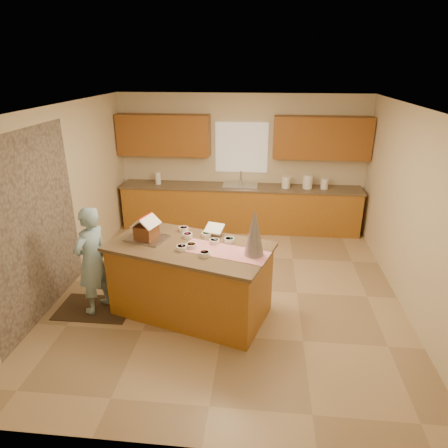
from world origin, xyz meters
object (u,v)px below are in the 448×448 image
Objects in this scene: island_base at (191,281)px; boy at (92,260)px; gingerbread_house at (146,229)px; tinsel_tree at (255,232)px.

island_base is 1.33× the size of boy.
gingerbread_house reaches higher than island_base.
tinsel_tree is 1.50m from gingerbread_house.
boy is 0.85m from gingerbread_house.
boy is at bearing -159.86° from island_base.
boy is (-2.17, 0.13, -0.56)m from tinsel_tree.
tinsel_tree reaches higher than island_base.
island_base is 0.92m from gingerbread_house.
gingerbread_house is (0.72, 0.20, 0.40)m from boy.
gingerbread_house is (-0.60, 0.13, 0.68)m from island_base.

